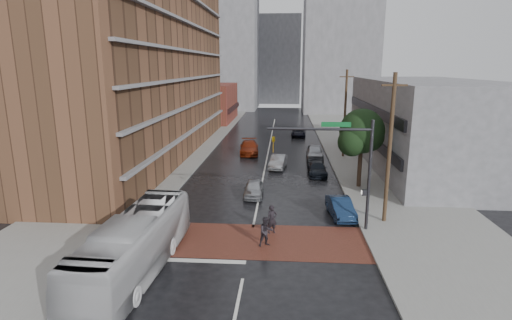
# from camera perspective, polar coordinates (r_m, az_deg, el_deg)

# --- Properties ---
(ground) EXTENTS (160.00, 160.00, 0.00)m
(ground) POSITION_cam_1_polar(r_m,az_deg,el_deg) (24.34, -0.91, -11.93)
(ground) COLOR black
(ground) RESTS_ON ground
(crosswalk) EXTENTS (14.00, 5.00, 0.02)m
(crosswalk) POSITION_cam_1_polar(r_m,az_deg,el_deg) (24.79, -0.81, -11.42)
(crosswalk) COLOR brown
(crosswalk) RESTS_ON ground
(sidewalk_west) EXTENTS (9.00, 90.00, 0.15)m
(sidewalk_west) POSITION_cam_1_polar(r_m,az_deg,el_deg) (49.90, -11.62, 1.11)
(sidewalk_west) COLOR gray
(sidewalk_west) RESTS_ON ground
(sidewalk_east) EXTENTS (9.00, 90.00, 0.15)m
(sidewalk_east) POSITION_cam_1_polar(r_m,az_deg,el_deg) (48.99, 15.26, 0.68)
(sidewalk_east) COLOR gray
(sidewalk_east) RESTS_ON ground
(apartment_block) EXTENTS (10.00, 44.00, 28.00)m
(apartment_block) POSITION_cam_1_polar(r_m,az_deg,el_deg) (48.76, -15.70, 17.09)
(apartment_block) COLOR brown
(apartment_block) RESTS_ON ground
(storefront_west) EXTENTS (8.00, 16.00, 7.00)m
(storefront_west) POSITION_cam_1_polar(r_m,az_deg,el_deg) (77.51, -6.33, 8.13)
(storefront_west) COLOR maroon
(storefront_west) RESTS_ON ground
(building_east) EXTENTS (11.00, 26.00, 9.00)m
(building_east) POSITION_cam_1_polar(r_m,az_deg,el_deg) (44.77, 23.12, 4.69)
(building_east) COLOR gray
(building_east) RESTS_ON ground
(distant_tower_west) EXTENTS (18.00, 16.00, 32.00)m
(distant_tower_west) POSITION_cam_1_polar(r_m,az_deg,el_deg) (101.36, -5.15, 16.43)
(distant_tower_west) COLOR gray
(distant_tower_west) RESTS_ON ground
(distant_tower_east) EXTENTS (16.00, 14.00, 36.00)m
(distant_tower_east) POSITION_cam_1_polar(r_m,az_deg,el_deg) (95.01, 11.96, 17.63)
(distant_tower_east) COLOR gray
(distant_tower_east) RESTS_ON ground
(distant_tower_center) EXTENTS (12.00, 10.00, 24.00)m
(distant_tower_center) POSITION_cam_1_polar(r_m,az_deg,el_deg) (116.96, 3.27, 14.07)
(distant_tower_center) COLOR gray
(distant_tower_center) RESTS_ON ground
(street_tree) EXTENTS (4.20, 4.10, 6.90)m
(street_tree) POSITION_cam_1_polar(r_m,az_deg,el_deg) (35.05, 14.88, 3.59)
(street_tree) COLOR #332319
(street_tree) RESTS_ON ground
(signal_mast) EXTENTS (6.50, 0.30, 7.20)m
(signal_mast) POSITION_cam_1_polar(r_m,az_deg,el_deg) (25.38, 12.83, 0.11)
(signal_mast) COLOR #2D2D33
(signal_mast) RESTS_ON ground
(utility_pole_near) EXTENTS (1.60, 0.26, 10.00)m
(utility_pole_near) POSITION_cam_1_polar(r_m,az_deg,el_deg) (27.33, 18.54, 1.55)
(utility_pole_near) COLOR #473321
(utility_pole_near) RESTS_ON ground
(utility_pole_far) EXTENTS (1.60, 0.26, 10.00)m
(utility_pole_far) POSITION_cam_1_polar(r_m,az_deg,el_deg) (46.73, 12.60, 6.55)
(utility_pole_far) COLOR #473321
(utility_pole_far) RESTS_ON ground
(transit_bus) EXTENTS (3.02, 11.03, 3.05)m
(transit_bus) POSITION_cam_1_polar(r_m,az_deg,el_deg) (21.60, -16.85, -11.51)
(transit_bus) COLOR #BBBBBD
(transit_bus) RESTS_ON ground
(pedestrian_a) EXTENTS (0.79, 0.67, 1.85)m
(pedestrian_a) POSITION_cam_1_polar(r_m,az_deg,el_deg) (25.50, 2.30, -8.47)
(pedestrian_a) COLOR black
(pedestrian_a) RESTS_ON ground
(pedestrian_b) EXTENTS (1.06, 0.97, 1.78)m
(pedestrian_b) POSITION_cam_1_polar(r_m,az_deg,el_deg) (23.79, 1.44, -10.21)
(pedestrian_b) COLOR #252026
(pedestrian_b) RESTS_ON ground
(car_travel_a) EXTENTS (1.52, 3.77, 1.28)m
(car_travel_a) POSITION_cam_1_polar(r_m,az_deg,el_deg) (32.55, -0.33, -4.10)
(car_travel_a) COLOR #ABAFB3
(car_travel_a) RESTS_ON ground
(car_travel_b) EXTENTS (1.98, 4.32, 1.37)m
(car_travel_b) POSITION_cam_1_polar(r_m,az_deg,el_deg) (41.47, 3.19, -0.24)
(car_travel_b) COLOR #A0A3A8
(car_travel_b) RESTS_ON ground
(car_travel_c) EXTENTS (2.61, 5.52, 1.56)m
(car_travel_c) POSITION_cam_1_polar(r_m,az_deg,el_deg) (48.18, -1.00, 1.80)
(car_travel_c) COLOR maroon
(car_travel_c) RESTS_ON ground
(suv_travel) EXTENTS (2.32, 4.62, 1.25)m
(suv_travel) POSITION_cam_1_polar(r_m,az_deg,el_deg) (60.64, 6.11, 3.97)
(suv_travel) COLOR black
(suv_travel) RESTS_ON ground
(car_parked_near) EXTENTS (1.87, 4.20, 1.34)m
(car_parked_near) POSITION_cam_1_polar(r_m,az_deg,el_deg) (28.87, 11.99, -6.65)
(car_parked_near) COLOR #142848
(car_parked_near) RESTS_ON ground
(car_parked_mid) EXTENTS (1.80, 4.28, 1.23)m
(car_parked_mid) POSITION_cam_1_polar(r_m,az_deg,el_deg) (39.30, 8.72, -1.24)
(car_parked_mid) COLOR black
(car_parked_mid) RESTS_ON ground
(car_parked_far) EXTENTS (2.08, 4.82, 1.62)m
(car_parked_far) POSITION_cam_1_polar(r_m,az_deg,el_deg) (45.97, 8.39, 1.14)
(car_parked_far) COLOR #A1A3A8
(car_parked_far) RESTS_ON ground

